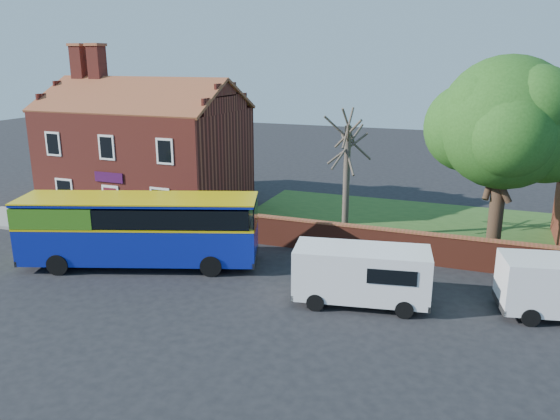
% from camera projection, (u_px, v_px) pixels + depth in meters
% --- Properties ---
extents(ground, '(120.00, 120.00, 0.00)m').
position_uv_depth(ground, '(137.00, 283.00, 24.36)').
color(ground, black).
rests_on(ground, ground).
extents(pavement, '(18.00, 3.50, 0.12)m').
position_uv_depth(pavement, '(94.00, 229.00, 31.92)').
color(pavement, gray).
rests_on(pavement, ground).
extents(kerb, '(18.00, 0.15, 0.14)m').
position_uv_depth(kerb, '(73.00, 237.00, 30.34)').
color(kerb, slate).
rests_on(kerb, ground).
extents(grass_strip, '(26.00, 12.00, 0.04)m').
position_uv_depth(grass_strip, '(459.00, 231.00, 31.60)').
color(grass_strip, '#426B28').
rests_on(grass_strip, ground).
extents(shop_building, '(12.30, 8.13, 10.50)m').
position_uv_depth(shop_building, '(147.00, 156.00, 36.20)').
color(shop_building, maroon).
rests_on(shop_building, ground).
extents(boundary_wall, '(22.00, 0.38, 1.60)m').
position_uv_depth(boundary_wall, '(453.00, 251.00, 25.99)').
color(boundary_wall, maroon).
rests_on(boundary_wall, ground).
extents(bus, '(11.45, 6.36, 3.39)m').
position_uv_depth(bus, '(132.00, 227.00, 25.98)').
color(bus, '#0D1E99').
rests_on(bus, ground).
extents(van_near, '(5.69, 3.06, 2.37)m').
position_uv_depth(van_near, '(362.00, 273.00, 22.00)').
color(van_near, white).
rests_on(van_near, ground).
extents(large_tree, '(8.12, 6.43, 9.91)m').
position_uv_depth(large_tree, '(507.00, 127.00, 26.43)').
color(large_tree, black).
rests_on(large_tree, ground).
extents(bare_tree, '(2.56, 3.05, 6.82)m').
position_uv_depth(bare_tree, '(346.00, 176.00, 29.62)').
color(bare_tree, '#4C4238').
rests_on(bare_tree, ground).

